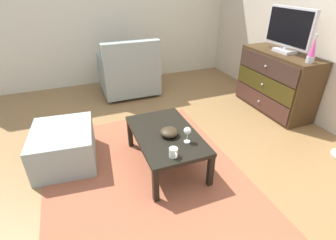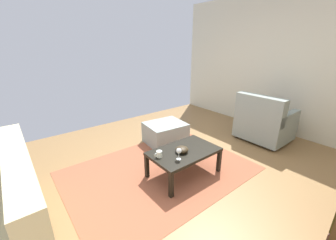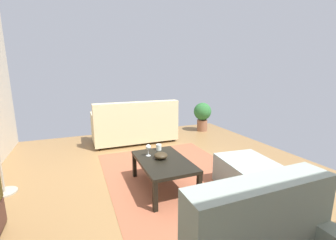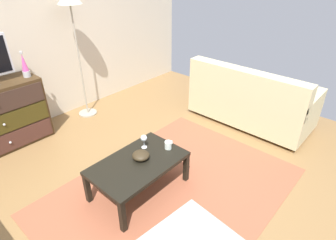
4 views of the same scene
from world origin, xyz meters
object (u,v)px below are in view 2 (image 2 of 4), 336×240
(wine_glass, at_px, (179,151))
(armchair, at_px, (264,122))
(mug, at_px, (159,154))
(ottoman, at_px, (165,133))
(bowl_decorative, at_px, (182,149))
(coffee_table, at_px, (184,153))

(wine_glass, xyz_separation_m, armchair, (-2.17, -0.03, -0.13))
(mug, xyz_separation_m, ottoman, (-0.80, -0.90, -0.23))
(wine_glass, bearing_deg, bowl_decorative, -143.65)
(coffee_table, relative_size, bowl_decorative, 5.40)
(wine_glass, distance_m, armchair, 2.18)
(wine_glass, height_order, armchair, armchair)
(coffee_table, distance_m, mug, 0.39)
(coffee_table, height_order, ottoman, ottoman)
(mug, height_order, ottoman, mug)
(coffee_table, xyz_separation_m, mug, (0.38, -0.08, 0.09))
(armchair, bearing_deg, ottoman, -35.22)
(coffee_table, relative_size, ottoman, 1.38)
(mug, height_order, bowl_decorative, mug)
(coffee_table, bearing_deg, mug, -11.54)
(bowl_decorative, bearing_deg, ottoman, -115.84)
(wine_glass, height_order, ottoman, wine_glass)
(wine_glass, relative_size, bowl_decorative, 0.88)
(wine_glass, relative_size, ottoman, 0.22)
(coffee_table, relative_size, armchair, 1.05)
(wine_glass, distance_m, mug, 0.27)
(wine_glass, bearing_deg, ottoman, -119.94)
(mug, bearing_deg, bowl_decorative, 164.07)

